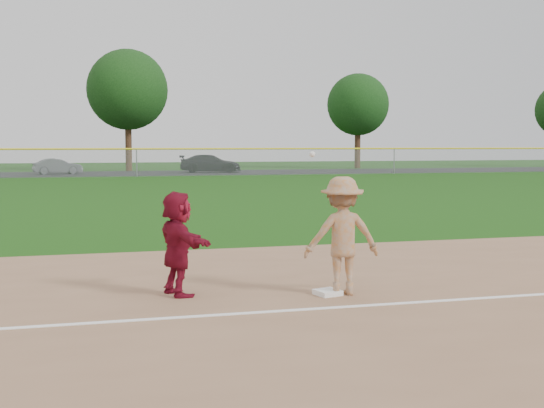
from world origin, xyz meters
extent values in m
plane|color=#18470D|center=(0.00, 0.00, 0.00)|extent=(160.00, 160.00, 0.00)
cube|color=white|center=(0.00, -0.80, 0.03)|extent=(60.00, 0.10, 0.01)
cube|color=black|center=(0.00, 46.00, 0.01)|extent=(120.00, 10.00, 0.01)
cube|color=white|center=(0.49, 0.01, 0.06)|extent=(0.43, 0.43, 0.08)
imported|color=maroon|center=(-1.72, 0.58, 0.82)|extent=(0.87, 1.55, 1.59)
imported|color=#53555A|center=(-5.73, 45.99, 0.62)|extent=(3.88, 2.05, 1.22)
imported|color=black|center=(6.37, 46.27, 0.74)|extent=(5.33, 2.92, 1.46)
imported|color=gray|center=(0.71, 0.00, 0.92)|extent=(1.22, 0.76, 1.81)
sphere|color=white|center=(0.22, -0.04, 2.17)|extent=(0.09, 0.09, 0.09)
plane|color=#999EA0|center=(0.00, 40.00, 1.00)|extent=(110.00, 0.00, 110.00)
cylinder|color=yellow|center=(0.00, 40.00, 2.00)|extent=(110.00, 0.12, 0.12)
cylinder|color=gray|center=(0.00, 40.00, 1.00)|extent=(0.08, 0.08, 2.00)
cylinder|color=gray|center=(20.00, 40.00, 1.00)|extent=(0.08, 0.08, 2.00)
cylinder|color=#3E2616|center=(0.00, 51.50, 2.05)|extent=(0.56, 0.56, 4.10)
sphere|color=#12350F|center=(0.00, 51.50, 7.08)|extent=(7.00, 7.00, 7.00)
cylinder|color=#3D2416|center=(22.00, 52.80, 1.82)|extent=(0.56, 0.56, 3.64)
sphere|color=#113510|center=(22.00, 52.80, 6.19)|extent=(6.00, 6.00, 6.00)
camera|label=1|loc=(-2.91, -9.68, 2.31)|focal=45.00mm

